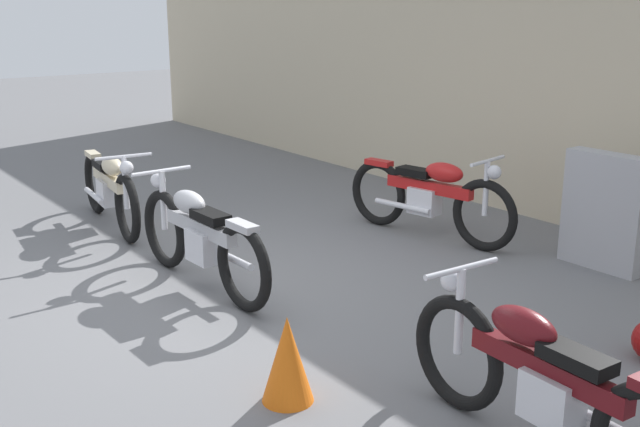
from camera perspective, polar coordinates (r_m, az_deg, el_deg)
The scene contains 8 objects.
ground_plane at distance 6.59m, azimuth -6.08°, elevation -5.59°, with size 40.00×40.00×0.00m, color slate.
building_wall at distance 8.86m, azimuth 16.46°, elevation 9.49°, with size 18.00×0.30×3.06m, color beige.
stone_marker at distance 7.38m, azimuth 20.31°, elevation 0.14°, with size 0.77×0.20×1.06m, color #9E9EA3.
traffic_cone at distance 4.73m, azimuth -2.42°, elevation -10.71°, with size 0.32×0.32×0.55m, color orange.
motorcycle_maroon at distance 4.29m, azimuth 16.18°, elevation -11.91°, with size 2.00×0.56×0.90m.
motorcycle_red at distance 7.92m, azimuth 8.14°, elevation 1.30°, with size 2.02×0.65×0.91m.
motorcycle_cream at distance 8.51m, azimuth -15.29°, elevation 1.84°, with size 2.00×0.56×0.90m.
motorcycle_silver at distance 6.57m, azimuth -8.88°, elevation -1.71°, with size 2.04×0.57×0.91m.
Camera 1 is at (5.33, -3.08, 2.37)m, focal length 43.25 mm.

